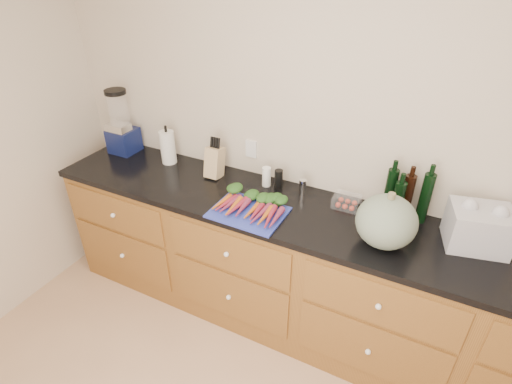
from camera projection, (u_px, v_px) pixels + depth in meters
The scene contains 15 objects.
wall_back at pixel (342, 139), 2.40m from camera, with size 4.10×0.05×2.60m, color beige.
cabinets at pixel (313, 278), 2.59m from camera, with size 3.60×0.64×0.90m.
countertop at pixel (319, 219), 2.35m from camera, with size 3.64×0.62×0.04m, color black.
cutting_board at pixel (248, 212), 2.36m from camera, with size 0.43×0.32×0.01m, color #2938A9.
carrots at pixel (251, 205), 2.38m from camera, with size 0.40×0.30×0.06m.
squash at pixel (386, 222), 2.05m from camera, with size 0.31×0.31×0.28m, color #5B6D5B.
blender_appliance at pixel (121, 126), 2.97m from camera, with size 0.19×0.19×0.48m.
paper_towel at pixel (168, 147), 2.86m from camera, with size 0.11×0.11×0.24m, color white.
knife_block at pixel (215, 162), 2.70m from camera, with size 0.10×0.10×0.21m, color tan.
grinder_salt at pixel (267, 177), 2.60m from camera, with size 0.06×0.06×0.13m, color white.
grinder_pepper at pixel (279, 179), 2.57m from camera, with size 0.05×0.05×0.13m, color black.
canister_chrome at pixel (303, 187), 2.51m from camera, with size 0.05×0.05×0.11m, color white.
tomato_box at pixel (347, 202), 2.40m from camera, with size 0.16×0.13×0.07m, color white.
bottles at pixel (405, 197), 2.26m from camera, with size 0.25×0.13×0.30m.
grocery_bag at pixel (478, 228), 2.06m from camera, with size 0.30×0.24×0.22m, color silver, non-canonical shape.
Camera 1 is at (0.54, -0.58, 2.29)m, focal length 28.00 mm.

